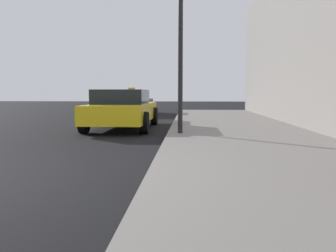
# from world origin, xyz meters

# --- Properties ---
(sidewalk) EXTENTS (4.00, 32.00, 0.15)m
(sidewalk) POSITION_xyz_m (4.00, 0.00, 0.07)
(sidewalk) COLOR gray
(sidewalk) RESTS_ON ground_plane
(street_lamp) EXTENTS (0.36, 0.36, 3.94)m
(street_lamp) POSITION_xyz_m (2.32, 4.37, 2.88)
(street_lamp) COLOR black
(street_lamp) RESTS_ON sidewalk
(car_yellow) EXTENTS (1.99, 4.32, 1.27)m
(car_yellow) POSITION_xyz_m (0.39, 6.69, 0.65)
(car_yellow) COLOR yellow
(car_yellow) RESTS_ON ground_plane
(car_black) EXTENTS (2.05, 4.06, 1.43)m
(car_black) POSITION_xyz_m (-0.50, 13.91, 0.65)
(car_black) COLOR black
(car_black) RESTS_ON ground_plane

